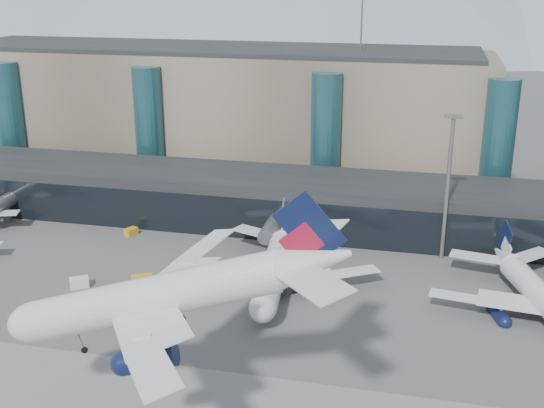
{
  "coord_description": "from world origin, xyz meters",
  "views": [
    {
      "loc": [
        25.95,
        -66.02,
        48.03
      ],
      "look_at": [
        3.12,
        32.0,
        13.33
      ],
      "focal_mm": 45.0,
      "sensor_mm": 36.0,
      "label": 1
    }
  ],
  "objects_px": {
    "jet_parked_mid": "(276,256)",
    "veh_a": "(79,283)",
    "veh_b": "(131,232)",
    "veh_c": "(281,285)",
    "hero_jet": "(187,282)",
    "lightmast_mid": "(448,180)",
    "veh_h": "(142,281)",
    "jet_parked_right": "(534,282)"
  },
  "relations": [
    {
      "from": "jet_parked_right",
      "to": "veh_c",
      "type": "distance_m",
      "value": 38.08
    },
    {
      "from": "hero_jet",
      "to": "veh_c",
      "type": "xyz_separation_m",
      "value": [
        2.1,
        35.59,
        -16.77
      ]
    },
    {
      "from": "jet_parked_right",
      "to": "veh_b",
      "type": "height_order",
      "value": "jet_parked_right"
    },
    {
      "from": "hero_jet",
      "to": "veh_a",
      "type": "bearing_deg",
      "value": 125.73
    },
    {
      "from": "veh_a",
      "to": "veh_h",
      "type": "distance_m",
      "value": 10.01
    },
    {
      "from": "veh_a",
      "to": "veh_c",
      "type": "relative_size",
      "value": 0.77
    },
    {
      "from": "veh_b",
      "to": "veh_h",
      "type": "height_order",
      "value": "veh_h"
    },
    {
      "from": "veh_b",
      "to": "veh_h",
      "type": "xyz_separation_m",
      "value": [
        11.12,
        -20.36,
        0.25
      ]
    },
    {
      "from": "jet_parked_right",
      "to": "veh_c",
      "type": "relative_size",
      "value": 8.78
    },
    {
      "from": "hero_jet",
      "to": "veh_c",
      "type": "relative_size",
      "value": 10.17
    },
    {
      "from": "veh_c",
      "to": "veh_h",
      "type": "distance_m",
      "value": 22.17
    },
    {
      "from": "hero_jet",
      "to": "jet_parked_right",
      "type": "xyz_separation_m",
      "value": [
        39.92,
        38.88,
        -13.77
      ]
    },
    {
      "from": "jet_parked_mid",
      "to": "veh_a",
      "type": "xyz_separation_m",
      "value": [
        -29.97,
        -9.53,
        -3.47
      ]
    },
    {
      "from": "jet_parked_mid",
      "to": "veh_c",
      "type": "xyz_separation_m",
      "value": [
        1.58,
        -3.42,
        -3.24
      ]
    },
    {
      "from": "jet_parked_mid",
      "to": "jet_parked_right",
      "type": "bearing_deg",
      "value": -96.41
    },
    {
      "from": "jet_parked_right",
      "to": "veh_a",
      "type": "height_order",
      "value": "jet_parked_right"
    },
    {
      "from": "lightmast_mid",
      "to": "hero_jet",
      "type": "height_order",
      "value": "hero_jet"
    },
    {
      "from": "veh_c",
      "to": "veh_b",
      "type": "bearing_deg",
      "value": 175.67
    },
    {
      "from": "jet_parked_mid",
      "to": "veh_h",
      "type": "relative_size",
      "value": 10.28
    },
    {
      "from": "lightmast_mid",
      "to": "jet_parked_mid",
      "type": "bearing_deg",
      "value": -149.4
    },
    {
      "from": "veh_c",
      "to": "veh_h",
      "type": "xyz_separation_m",
      "value": [
        -21.89,
        -3.51,
        -0.11
      ]
    },
    {
      "from": "lightmast_mid",
      "to": "veh_c",
      "type": "xyz_separation_m",
      "value": [
        -24.76,
        -19.0,
        -13.36
      ]
    },
    {
      "from": "hero_jet",
      "to": "veh_c",
      "type": "distance_m",
      "value": 39.4
    },
    {
      "from": "hero_jet",
      "to": "jet_parked_right",
      "type": "relative_size",
      "value": 1.16
    },
    {
      "from": "veh_c",
      "to": "veh_a",
      "type": "bearing_deg",
      "value": -146.33
    },
    {
      "from": "lightmast_mid",
      "to": "veh_c",
      "type": "relative_size",
      "value": 6.72
    },
    {
      "from": "lightmast_mid",
      "to": "veh_b",
      "type": "distance_m",
      "value": 59.41
    },
    {
      "from": "veh_a",
      "to": "veh_c",
      "type": "xyz_separation_m",
      "value": [
        31.55,
        6.11,
        0.23
      ]
    },
    {
      "from": "veh_h",
      "to": "jet_parked_mid",
      "type": "bearing_deg",
      "value": -8.42
    },
    {
      "from": "lightmast_mid",
      "to": "veh_h",
      "type": "height_order",
      "value": "lightmast_mid"
    },
    {
      "from": "hero_jet",
      "to": "veh_b",
      "type": "height_order",
      "value": "hero_jet"
    },
    {
      "from": "jet_parked_mid",
      "to": "veh_c",
      "type": "relative_size",
      "value": 9.22
    },
    {
      "from": "veh_b",
      "to": "jet_parked_mid",
      "type": "bearing_deg",
      "value": -87.91
    },
    {
      "from": "veh_a",
      "to": "jet_parked_right",
      "type": "bearing_deg",
      "value": -23.56
    },
    {
      "from": "lightmast_mid",
      "to": "jet_parked_mid",
      "type": "xyz_separation_m",
      "value": [
        -26.34,
        -15.58,
        -10.12
      ]
    },
    {
      "from": "jet_parked_mid",
      "to": "veh_a",
      "type": "relative_size",
      "value": 11.94
    },
    {
      "from": "veh_a",
      "to": "hero_jet",
      "type": "bearing_deg",
      "value": -76.3
    },
    {
      "from": "jet_parked_right",
      "to": "veh_h",
      "type": "distance_m",
      "value": 60.17
    },
    {
      "from": "lightmast_mid",
      "to": "veh_h",
      "type": "relative_size",
      "value": 7.5
    },
    {
      "from": "veh_c",
      "to": "jet_parked_mid",
      "type": "bearing_deg",
      "value": 137.56
    },
    {
      "from": "veh_b",
      "to": "veh_h",
      "type": "distance_m",
      "value": 23.2
    },
    {
      "from": "veh_h",
      "to": "veh_a",
      "type": "bearing_deg",
      "value": 167.76
    }
  ]
}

